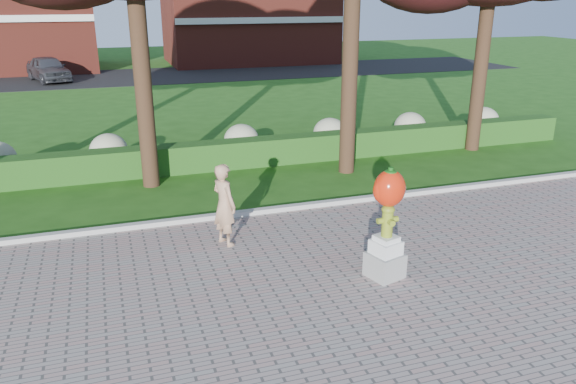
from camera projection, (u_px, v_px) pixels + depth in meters
The scene contains 9 objects.
ground at pixel (293, 273), 10.36m from camera, with size 100.00×100.00×0.00m, color #204D13.
curb at pixel (252, 213), 13.02m from camera, with size 40.00×0.18×0.15m, color #ADADA5.
lawn_hedge at pixel (217, 155), 16.49m from camera, with size 24.00×0.70×0.80m, color #1A4714.
hydrangea_row at pixel (228, 141), 17.51m from camera, with size 20.10×1.10×0.99m.
street at pixel (150, 76), 35.42m from camera, with size 50.00×8.00×0.02m, color black.
building_right at pixel (248, 18), 42.11m from camera, with size 12.00×8.00×6.40m, color maroon.
hydrant_sculpture at pixel (388, 220), 9.81m from camera, with size 0.70×0.70×2.06m.
woman at pixel (224, 205), 11.23m from camera, with size 0.62×0.41×1.70m, color tan.
parked_car at pixel (48, 69), 33.02m from camera, with size 1.73×4.29×1.46m, color #3C3E43.
Camera 1 is at (-3.01, -8.77, 4.86)m, focal length 35.00 mm.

